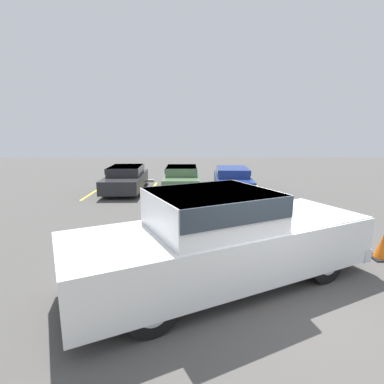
# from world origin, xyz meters

# --- Properties ---
(ground_plane) EXTENTS (60.00, 60.00, 0.00)m
(ground_plane) POSITION_xyz_m (0.00, 0.00, 0.00)
(ground_plane) COLOR #4C4947
(stall_stripe_a) EXTENTS (0.12, 4.56, 0.01)m
(stall_stripe_a) POSITION_xyz_m (-6.23, 10.26, 0.00)
(stall_stripe_a) COLOR yellow
(stall_stripe_a) RESTS_ON ground_plane
(stall_stripe_b) EXTENTS (0.12, 4.56, 0.01)m
(stall_stripe_b) POSITION_xyz_m (-3.38, 10.26, 0.00)
(stall_stripe_b) COLOR yellow
(stall_stripe_b) RESTS_ON ground_plane
(stall_stripe_c) EXTENTS (0.12, 4.56, 0.01)m
(stall_stripe_c) POSITION_xyz_m (-0.53, 10.26, 0.00)
(stall_stripe_c) COLOR yellow
(stall_stripe_c) RESTS_ON ground_plane
(stall_stripe_d) EXTENTS (0.12, 4.56, 0.01)m
(stall_stripe_d) POSITION_xyz_m (2.32, 10.26, 0.00)
(stall_stripe_d) COLOR yellow
(stall_stripe_d) RESTS_ON ground_plane
(pickup_truck) EXTENTS (6.42, 4.54, 1.90)m
(pickup_truck) POSITION_xyz_m (-0.73, 0.73, 0.94)
(pickup_truck) COLOR white
(pickup_truck) RESTS_ON ground_plane
(parked_sedan_a) EXTENTS (1.86, 4.60, 1.24)m
(parked_sedan_a) POSITION_xyz_m (-4.67, 10.26, 0.66)
(parked_sedan_a) COLOR #232326
(parked_sedan_a) RESTS_ON ground_plane
(parked_sedan_b) EXTENTS (1.72, 4.21, 1.21)m
(parked_sedan_b) POSITION_xyz_m (-1.84, 10.49, 0.64)
(parked_sedan_b) COLOR #4C6B47
(parked_sedan_b) RESTS_ON ground_plane
(parked_sedan_c) EXTENTS (1.92, 4.44, 1.16)m
(parked_sedan_c) POSITION_xyz_m (0.76, 10.26, 0.62)
(parked_sedan_c) COLOR navy
(parked_sedan_c) RESTS_ON ground_plane
(traffic_cone) EXTENTS (0.50, 0.50, 0.61)m
(traffic_cone) POSITION_xyz_m (3.19, 1.84, 0.28)
(traffic_cone) COLOR black
(traffic_cone) RESTS_ON ground_plane
(wheel_stop_curb) EXTENTS (1.68, 0.20, 0.14)m
(wheel_stop_curb) POSITION_xyz_m (-4.41, 12.90, 0.07)
(wheel_stop_curb) COLOR #B7B2A8
(wheel_stop_curb) RESTS_ON ground_plane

